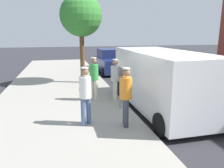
% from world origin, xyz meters
% --- Properties ---
extents(ground_plane, '(80.00, 80.00, 0.00)m').
position_xyz_m(ground_plane, '(0.00, 0.00, 0.00)').
color(ground_plane, '#2D2D33').
extents(sidewalk_slab, '(5.00, 32.00, 0.15)m').
position_xyz_m(sidewalk_slab, '(3.50, 0.00, 0.07)').
color(sidewalk_slab, '#9E998E').
rests_on(sidewalk_slab, ground).
extents(parking_meter_near, '(0.14, 0.18, 1.52)m').
position_xyz_m(parking_meter_near, '(1.35, -0.78, 1.18)').
color(parking_meter_near, gray).
rests_on(parking_meter_near, sidewalk_slab).
extents(pedestrian_in_orange, '(0.34, 0.36, 1.70)m').
position_xyz_m(pedestrian_in_orange, '(1.61, 0.73, 1.12)').
color(pedestrian_in_orange, '#383D47').
rests_on(pedestrian_in_orange, sidewalk_slab).
extents(pedestrian_in_gray, '(0.34, 0.36, 1.64)m').
position_xyz_m(pedestrian_in_gray, '(1.28, -1.79, 1.08)').
color(pedestrian_in_gray, beige).
rests_on(pedestrian_in_gray, sidewalk_slab).
extents(pedestrian_in_green, '(0.34, 0.34, 1.71)m').
position_xyz_m(pedestrian_in_green, '(2.10, -1.94, 1.13)').
color(pedestrian_in_green, beige).
rests_on(pedestrian_in_green, sidewalk_slab).
extents(pedestrian_in_white, '(0.34, 0.34, 1.70)m').
position_xyz_m(pedestrian_in_white, '(2.71, 0.37, 1.12)').
color(pedestrian_in_white, '#4C608C').
rests_on(pedestrian_in_white, sidewalk_slab).
extents(parked_van, '(2.16, 5.22, 2.15)m').
position_xyz_m(parked_van, '(-0.15, -0.70, 1.15)').
color(parked_van, white).
rests_on(parked_van, ground).
extents(parked_sedan_behind, '(1.96, 4.41, 1.65)m').
position_xyz_m(parked_sedan_behind, '(-0.20, -9.01, 0.75)').
color(parked_sedan_behind, navy).
rests_on(parked_sedan_behind, ground).
extents(street_tree, '(2.17, 2.17, 4.60)m').
position_xyz_m(street_tree, '(2.20, -5.31, 3.63)').
color(street_tree, brown).
rests_on(street_tree, sidewalk_slab).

